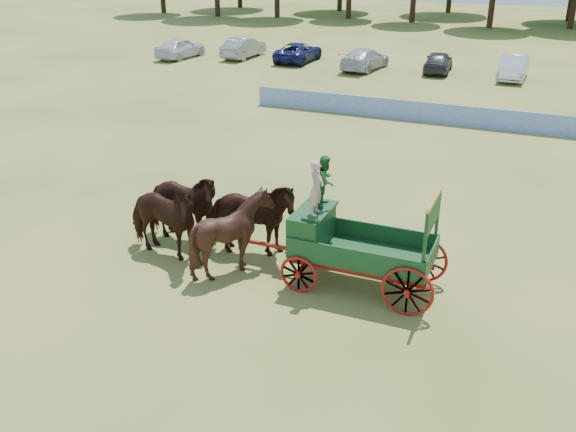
% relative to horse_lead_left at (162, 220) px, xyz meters
% --- Properties ---
extents(ground, '(160.00, 160.00, 0.00)m').
position_rel_horse_lead_left_xyz_m(ground, '(8.69, 0.15, -1.21)').
color(ground, '#A48C4A').
rests_on(ground, ground).
extents(horse_lead_left, '(3.00, 1.63, 2.42)m').
position_rel_horse_lead_left_xyz_m(horse_lead_left, '(0.00, 0.00, 0.00)').
color(horse_lead_left, '#32160E').
rests_on(horse_lead_left, ground).
extents(horse_lead_right, '(2.87, 1.32, 2.42)m').
position_rel_horse_lead_left_xyz_m(horse_lead_right, '(0.00, 1.10, 0.00)').
color(horse_lead_right, '#32160E').
rests_on(horse_lead_right, ground).
extents(horse_wheel_left, '(2.63, 2.46, 2.43)m').
position_rel_horse_lead_left_xyz_m(horse_wheel_left, '(2.40, 0.00, 0.00)').
color(horse_wheel_left, '#32160E').
rests_on(horse_wheel_left, ground).
extents(horse_wheel_right, '(3.10, 1.99, 2.42)m').
position_rel_horse_lead_left_xyz_m(horse_wheel_right, '(2.40, 1.10, 0.00)').
color(horse_wheel_right, '#32160E').
rests_on(horse_wheel_right, ground).
extents(farm_dray, '(5.99, 2.00, 3.66)m').
position_rel_horse_lead_left_xyz_m(farm_dray, '(5.38, 0.57, 0.36)').
color(farm_dray, maroon).
rests_on(farm_dray, ground).
extents(sponsor_banner, '(26.00, 0.08, 1.05)m').
position_rel_horse_lead_left_xyz_m(sponsor_banner, '(7.69, 18.15, -0.69)').
color(sponsor_banner, '#2141B6').
rests_on(sponsor_banner, ground).
extents(parked_cars, '(37.41, 7.23, 1.62)m').
position_rel_horse_lead_left_xyz_m(parked_cars, '(0.65, 30.70, -0.45)').
color(parked_cars, silver).
rests_on(parked_cars, ground).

